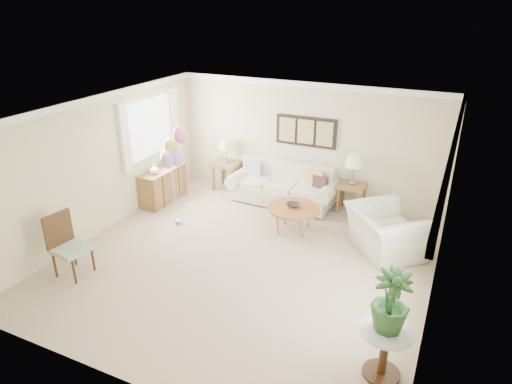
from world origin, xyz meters
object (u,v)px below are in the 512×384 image
Objects in this scene: sofa at (283,187)px; coffee_table at (294,209)px; armchair at (385,232)px; accent_chair at (67,243)px; balloon_cluster at (172,153)px.

sofa is 2.41× the size of coffee_table.
sofa is at bearing 120.23° from coffee_table.
armchair reaches higher than coffee_table.
accent_chair reaches higher than armchair.
balloon_cluster is (-2.19, -0.73, 1.04)m from coffee_table.
coffee_table is 1.74m from armchair.
accent_chair is (-2.78, -2.93, 0.08)m from coffee_table.
sofa is at bearing 51.63° from balloon_cluster.
sofa is 2.69m from balloon_cluster.
balloon_cluster is at bearing 58.57° from armchair.
balloon_cluster is (-3.94, -0.67, 1.10)m from armchair.
sofa is 2.28× the size of accent_chair.
coffee_table is 0.49× the size of balloon_cluster.
armchair is at bearing -27.12° from sofa.
balloon_cluster reaches higher than armchair.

